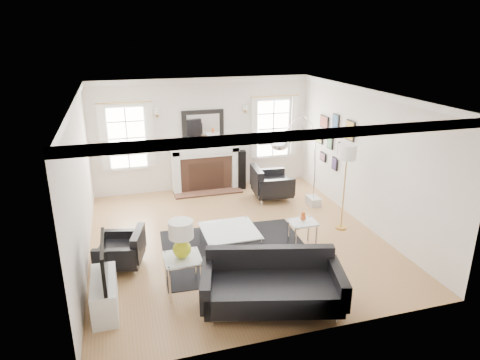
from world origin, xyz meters
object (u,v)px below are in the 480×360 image
object	(u,v)px
fireplace	(206,170)
armchair_right	(269,184)
sofa	(272,285)
arc_floor_lamp	(299,163)
armchair_left	(123,251)
coffee_table	(230,231)
gourd_lamp	(181,237)

from	to	relation	value
fireplace	armchair_right	xyz separation A→B (m)	(1.34, -1.05, -0.17)
fireplace	sofa	distance (m)	5.09
sofa	arc_floor_lamp	bearing A→B (deg)	60.07
fireplace	armchair_right	bearing A→B (deg)	-37.97
armchair_right	arc_floor_lamp	size ratio (longest dim) A/B	0.45
fireplace	arc_floor_lamp	distance (m)	2.83
sofa	armchair_left	size ratio (longest dim) A/B	2.25
coffee_table	gourd_lamp	size ratio (longest dim) A/B	1.65
armchair_right	arc_floor_lamp	bearing A→B (deg)	-81.50
armchair_left	coffee_table	size ratio (longest dim) A/B	0.99
sofa	armchair_left	bearing A→B (deg)	139.46
sofa	arc_floor_lamp	distance (m)	3.36
sofa	coffee_table	bearing A→B (deg)	95.23
fireplace	armchair_left	size ratio (longest dim) A/B	1.73
fireplace	gourd_lamp	bearing A→B (deg)	-106.34
coffee_table	gourd_lamp	world-z (taller)	gourd_lamp
armchair_left	gourd_lamp	world-z (taller)	gourd_lamp
fireplace	sofa	bearing A→B (deg)	-91.07
sofa	armchair_right	size ratio (longest dim) A/B	2.10
fireplace	arc_floor_lamp	size ratio (longest dim) A/B	0.73
coffee_table	armchair_left	bearing A→B (deg)	-179.42
armchair_left	sofa	bearing A→B (deg)	-40.54
sofa	gourd_lamp	distance (m)	1.51
fireplace	armchair_right	distance (m)	1.71
coffee_table	gourd_lamp	distance (m)	1.57
armchair_left	arc_floor_lamp	distance (m)	3.93
fireplace	arc_floor_lamp	xyz separation A→B (m)	(1.52, -2.28, 0.71)
armchair_left	armchair_right	xyz separation A→B (m)	(3.48, 2.29, 0.06)
gourd_lamp	arc_floor_lamp	size ratio (longest dim) A/B	0.26
coffee_table	arc_floor_lamp	world-z (taller)	arc_floor_lamp
armchair_left	arc_floor_lamp	world-z (taller)	arc_floor_lamp
armchair_left	arc_floor_lamp	xyz separation A→B (m)	(3.67, 1.06, 0.94)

